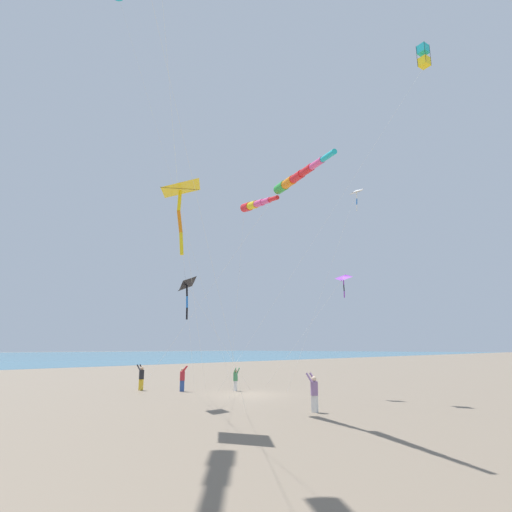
{
  "coord_description": "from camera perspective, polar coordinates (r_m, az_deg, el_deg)",
  "views": [
    {
      "loc": [
        -19.05,
        20.65,
        2.92
      ],
      "look_at": [
        -6.11,
        6.05,
        7.19
      ],
      "focal_mm": 29.46,
      "sensor_mm": 36.0,
      "label": 1
    }
  ],
  "objects": [
    {
      "name": "person_bystander_far",
      "position": [
        30.44,
        -2.8,
        -16.22
      ],
      "size": [
        0.52,
        0.42,
        1.58
      ],
      "color": "silver",
      "rests_on": "ground_plane"
    },
    {
      "name": "kite_box_teal_far_right",
      "position": [
        27.78,
        21.72,
        23.8
      ],
      "size": [
        15.37,
        1.49,
        19.64
      ],
      "color": "#1EB7C6",
      "rests_on": "ground_plane"
    },
    {
      "name": "kite_delta_black_fish_shape",
      "position": [
        28.31,
        13.39,
        8.29
      ],
      "size": [
        6.2,
        0.84,
        13.02
      ],
      "color": "white",
      "rests_on": "ground_plane"
    },
    {
      "name": "kite_delta_long_streamer_right",
      "position": [
        27.59,
        11.7,
        -3.01
      ],
      "size": [
        7.97,
        1.24,
        7.59
      ],
      "color": "purple",
      "rests_on": "ground_plane"
    },
    {
      "name": "kite_windsock_red_high_left",
      "position": [
        22.22,
        -0.16,
        6.98
      ],
      "size": [
        6.6,
        3.62,
        10.75
      ],
      "color": "red",
      "rests_on": "ground_plane"
    },
    {
      "name": "ground_plane",
      "position": [
        28.25,
        -1.21,
        -18.29
      ],
      "size": [
        600.0,
        600.0,
        0.0
      ],
      "primitive_type": "plane",
      "color": "#756654"
    },
    {
      "name": "kite_delta_magenta_far_left",
      "position": [
        23.05,
        -9.46,
        -3.83
      ],
      "size": [
        4.47,
        10.05,
        6.71
      ],
      "color": "black",
      "rests_on": "ground_plane"
    },
    {
      "name": "person_child_green_jacket",
      "position": [
        20.74,
        7.9,
        -17.66
      ],
      "size": [
        0.53,
        0.41,
        1.77
      ],
      "color": "silver",
      "rests_on": "ground_plane"
    },
    {
      "name": "person_child_grey_jacket",
      "position": [
        31.84,
        -15.31,
        -15.45
      ],
      "size": [
        0.61,
        0.52,
        1.78
      ],
      "color": "gold",
      "rests_on": "ground_plane"
    },
    {
      "name": "person_adult_flyer",
      "position": [
        30.45,
        -9.95,
        -15.92
      ],
      "size": [
        0.61,
        0.6,
        1.71
      ],
      "color": "#335199",
      "rests_on": "ground_plane"
    },
    {
      "name": "kite_delta_rainbow_low_near",
      "position": [
        18.99,
        -10.27,
        9.0
      ],
      "size": [
        8.13,
        9.01,
        10.16
      ],
      "color": "yellow",
      "rests_on": "ground_plane"
    },
    {
      "name": "kite_windsock_orange_high_right",
      "position": [
        18.42,
        5.23,
        10.41
      ],
      "size": [
        17.81,
        4.39,
        10.5
      ],
      "color": "green",
      "rests_on": "ground_plane"
    }
  ]
}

